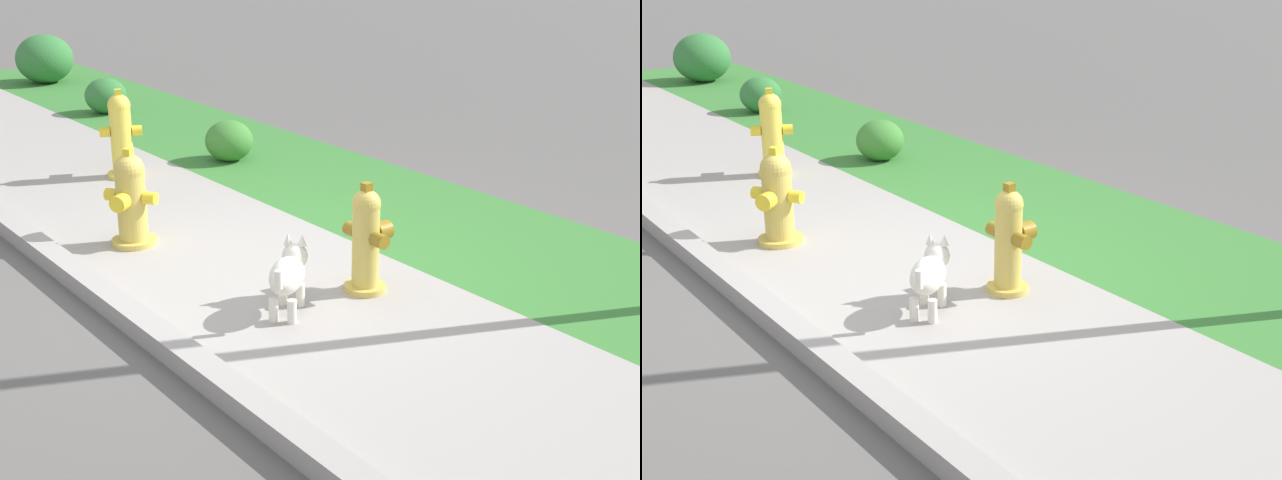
% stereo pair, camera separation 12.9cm
% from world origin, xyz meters
% --- Properties ---
extents(ground_plane, '(120.00, 120.00, 0.00)m').
position_xyz_m(ground_plane, '(0.00, 0.00, 0.00)').
color(ground_plane, '#5B5956').
extents(sidewalk_pavement, '(18.00, 1.82, 0.01)m').
position_xyz_m(sidewalk_pavement, '(0.00, 0.00, 0.01)').
color(sidewalk_pavement, '#9E9993').
rests_on(sidewalk_pavement, ground).
extents(grass_verge, '(18.00, 1.65, 0.01)m').
position_xyz_m(grass_verge, '(0.00, 1.73, 0.00)').
color(grass_verge, '#387A33').
rests_on(grass_verge, ground).
extents(street_curb, '(18.00, 0.16, 0.12)m').
position_xyz_m(street_curb, '(0.00, -0.99, 0.06)').
color(street_curb, '#9E9993').
rests_on(street_curb, ground).
extents(fire_hydrant_by_grass_verge, '(0.35, 0.32, 0.72)m').
position_xyz_m(fire_hydrant_by_grass_verge, '(0.61, 0.41, 0.35)').
color(fire_hydrant_by_grass_verge, gold).
rests_on(fire_hydrant_by_grass_verge, ground).
extents(fire_hydrant_at_driveway, '(0.37, 0.36, 0.72)m').
position_xyz_m(fire_hydrant_at_driveway, '(-1.04, -0.37, 0.34)').
color(fire_hydrant_at_driveway, gold).
rests_on(fire_hydrant_at_driveway, ground).
extents(fire_hydrant_near_corner, '(0.35, 0.37, 0.80)m').
position_xyz_m(fire_hydrant_near_corner, '(-2.68, 0.36, 0.39)').
color(fire_hydrant_near_corner, yellow).
rests_on(fire_hydrant_near_corner, ground).
extents(small_white_dog, '(0.43, 0.46, 0.43)m').
position_xyz_m(small_white_dog, '(0.56, -0.15, 0.25)').
color(small_white_dog, silver).
rests_on(small_white_dog, ground).
extents(shrub_bush_near_lamp, '(0.46, 0.46, 0.39)m').
position_xyz_m(shrub_bush_near_lamp, '(-2.58, 1.41, 0.20)').
color(shrub_bush_near_lamp, '#3D7F33').
rests_on(shrub_bush_near_lamp, ground).
extents(shrub_bush_far_verge, '(0.49, 0.49, 0.42)m').
position_xyz_m(shrub_bush_far_verge, '(-5.27, 1.40, 0.21)').
color(shrub_bush_far_verge, '#337538').
rests_on(shrub_bush_far_verge, ground).
extents(shrub_bush_mid_verge, '(0.78, 0.78, 0.66)m').
position_xyz_m(shrub_bush_mid_verge, '(-7.61, 1.59, 0.33)').
color(shrub_bush_mid_verge, '#337538').
rests_on(shrub_bush_mid_verge, ground).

